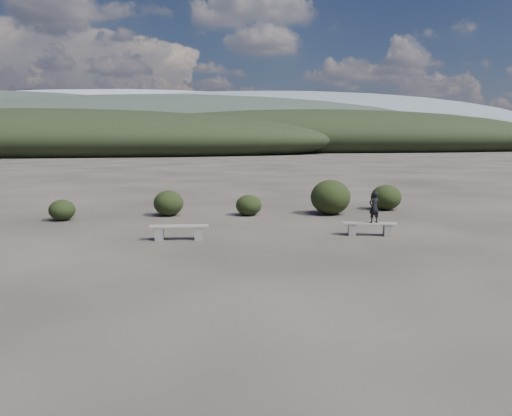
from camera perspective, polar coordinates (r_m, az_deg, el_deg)
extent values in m
plane|color=#2A2521|center=(11.58, -0.81, -7.87)|extent=(1200.00, 1200.00, 0.00)
cube|color=slate|center=(15.88, -10.98, -2.90)|extent=(0.28, 0.38, 0.41)
cube|color=slate|center=(15.78, -6.56, -2.87)|extent=(0.28, 0.38, 0.41)
cube|color=gray|center=(15.78, -8.80, -2.07)|extent=(1.86, 0.53, 0.05)
cube|color=slate|center=(16.65, 10.91, -2.44)|extent=(0.31, 0.38, 0.38)
cube|color=slate|center=(16.82, 14.78, -2.46)|extent=(0.31, 0.38, 0.38)
cube|color=gray|center=(16.69, 12.88, -1.73)|extent=(1.75, 0.74, 0.05)
imported|color=black|center=(16.63, 13.34, 0.10)|extent=(0.42, 0.32, 1.03)
ellipsoid|color=black|center=(20.69, -21.29, -0.22)|extent=(0.99, 0.99, 0.81)
ellipsoid|color=black|center=(20.76, -9.97, 0.55)|extent=(1.22, 1.22, 1.04)
ellipsoid|color=black|center=(20.54, -0.84, 0.33)|extent=(1.07, 1.07, 0.85)
ellipsoid|color=black|center=(21.04, 8.51, 1.24)|extent=(1.66, 1.66, 1.45)
ellipsoid|color=black|center=(22.88, 14.64, 1.18)|extent=(1.34, 1.34, 1.11)
ellipsoid|color=black|center=(103.72, -22.11, 7.15)|extent=(110.00, 40.00, 12.00)
ellipsoid|color=black|center=(126.43, 8.02, 7.90)|extent=(120.00, 44.00, 14.00)
ellipsoid|color=#2C362C|center=(171.05, -8.44, 8.65)|extent=(190.00, 64.00, 24.00)
ellipsoid|color=slate|center=(319.23, 4.14, 9.18)|extent=(340.00, 110.00, 44.00)
ellipsoid|color=#8D939E|center=(412.12, -12.99, 9.10)|extent=(460.00, 140.00, 56.00)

